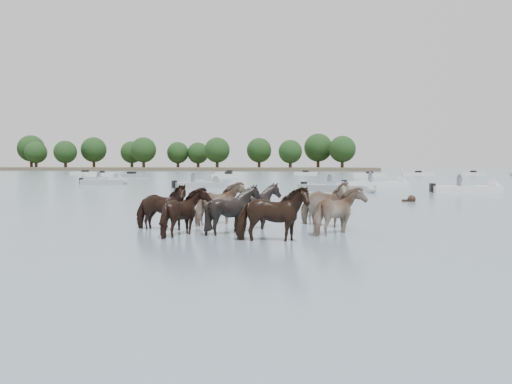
# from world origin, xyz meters

# --- Properties ---
(ground) EXTENTS (400.00, 400.00, 0.00)m
(ground) POSITION_xyz_m (0.00, 0.00, 0.00)
(ground) COLOR slate
(ground) RESTS_ON ground
(shoreline) EXTENTS (160.00, 30.00, 1.00)m
(shoreline) POSITION_xyz_m (-70.00, 150.00, 0.50)
(shoreline) COLOR #4C4233
(shoreline) RESTS_ON ground
(pony_herd) EXTENTS (7.00, 4.91, 1.61)m
(pony_herd) POSITION_xyz_m (-0.53, 1.43, 0.61)
(pony_herd) COLOR black
(pony_herd) RESTS_ON ground
(swimming_pony) EXTENTS (0.72, 0.44, 0.44)m
(swimming_pony) POSITION_xyz_m (5.38, 15.07, 0.10)
(swimming_pony) COLOR black
(swimming_pony) RESTS_ON ground
(motorboat_a) EXTENTS (4.56, 4.18, 1.92)m
(motorboat_a) POSITION_xyz_m (-9.77, 29.18, 0.23)
(motorboat_a) COLOR gray
(motorboat_a) RESTS_ON ground
(motorboat_b) EXTENTS (6.05, 4.68, 1.92)m
(motorboat_b) POSITION_xyz_m (1.84, 24.23, 0.22)
(motorboat_b) COLOR gray
(motorboat_b) RESTS_ON ground
(motorboat_c) EXTENTS (6.15, 3.75, 1.92)m
(motorboat_c) POSITION_xyz_m (4.98, 32.41, 0.22)
(motorboat_c) COLOR silver
(motorboat_c) RESTS_ON ground
(motorboat_d) EXTENTS (5.23, 2.40, 1.92)m
(motorboat_d) POSITION_xyz_m (10.76, 24.89, 0.23)
(motorboat_d) COLOR silver
(motorboat_d) RESTS_ON ground
(motorboat_f) EXTENTS (4.76, 2.96, 1.92)m
(motorboat_f) POSITION_xyz_m (-20.97, 34.47, 0.23)
(motorboat_f) COLOR gray
(motorboat_f) RESTS_ON ground
(distant_flotilla) EXTENTS (103.53, 27.33, 0.93)m
(distant_flotilla) POSITION_xyz_m (-1.67, 76.61, 0.26)
(distant_flotilla) COLOR silver
(distant_flotilla) RESTS_ON ground
(treeline) EXTENTS (146.51, 20.72, 12.41)m
(treeline) POSITION_xyz_m (-70.96, 152.95, 6.65)
(treeline) COLOR #382619
(treeline) RESTS_ON ground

